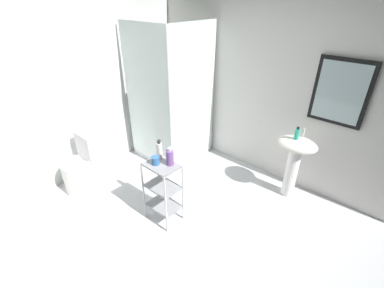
% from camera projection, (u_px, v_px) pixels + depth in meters
% --- Properties ---
extents(ground_plane, '(4.20, 4.20, 0.02)m').
position_uv_depth(ground_plane, '(171.00, 239.00, 2.86)').
color(ground_plane, silver).
extents(wall_back, '(4.20, 0.14, 2.50)m').
position_uv_depth(wall_back, '(271.00, 86.00, 3.43)').
color(wall_back, silver).
rests_on(wall_back, ground_plane).
extents(wall_left, '(0.10, 4.20, 2.50)m').
position_uv_depth(wall_left, '(63.00, 89.00, 3.31)').
color(wall_left, silver).
rests_on(wall_left, ground_plane).
extents(shower_stall, '(0.92, 0.92, 2.00)m').
position_uv_depth(shower_stall, '(172.00, 129.00, 4.10)').
color(shower_stall, white).
rests_on(shower_stall, ground_plane).
extents(pedestal_sink, '(0.46, 0.37, 0.81)m').
position_uv_depth(pedestal_sink, '(295.00, 156.00, 3.20)').
color(pedestal_sink, white).
rests_on(pedestal_sink, ground_plane).
extents(sink_faucet, '(0.03, 0.03, 0.10)m').
position_uv_depth(sink_faucet, '(304.00, 132.00, 3.14)').
color(sink_faucet, silver).
rests_on(sink_faucet, pedestal_sink).
extents(toilet, '(0.37, 0.49, 0.76)m').
position_uv_depth(toilet, '(81.00, 168.00, 3.45)').
color(toilet, white).
rests_on(toilet, ground_plane).
extents(storage_cart, '(0.38, 0.28, 0.74)m').
position_uv_depth(storage_cart, '(163.00, 188.00, 2.91)').
color(storage_cart, silver).
rests_on(storage_cart, ground_plane).
extents(hand_soap_bottle, '(0.06, 0.06, 0.15)m').
position_uv_depth(hand_soap_bottle, '(297.00, 134.00, 3.07)').
color(hand_soap_bottle, '#2DBC99').
rests_on(hand_soap_bottle, pedestal_sink).
extents(lotion_bottle_white, '(0.06, 0.06, 0.21)m').
position_uv_depth(lotion_bottle_white, '(159.00, 150.00, 2.84)').
color(lotion_bottle_white, white).
rests_on(lotion_bottle_white, storage_cart).
extents(conditioner_bottle_purple, '(0.08, 0.08, 0.20)m').
position_uv_depth(conditioner_bottle_purple, '(170.00, 157.00, 2.72)').
color(conditioner_bottle_purple, '#8254A3').
rests_on(conditioner_bottle_purple, storage_cart).
extents(rinse_cup, '(0.08, 0.08, 0.09)m').
position_uv_depth(rinse_cup, '(156.00, 160.00, 2.75)').
color(rinse_cup, '#3870B2').
rests_on(rinse_cup, storage_cart).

